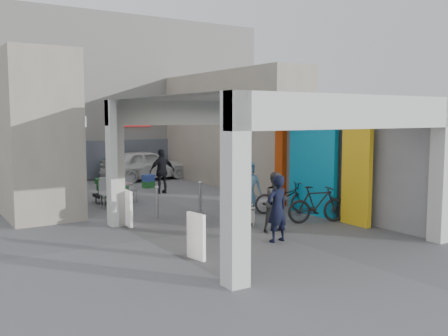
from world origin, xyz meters
TOP-DOWN VIEW (x-y plane):
  - ground at (0.00, 0.00)m, footprint 90.00×90.00m
  - arcade_canopy at (0.54, -0.82)m, footprint 6.40×6.45m
  - far_building at (-0.00, 13.99)m, footprint 18.00×4.08m
  - plaza_bldg_left at (-4.50, 7.50)m, footprint 2.00×9.00m
  - plaza_bldg_right at (4.50, 7.50)m, footprint 2.00×9.00m
  - bollard_left at (-1.64, 2.22)m, footprint 0.09×0.09m
  - bollard_center at (-0.06, 2.39)m, footprint 0.09×0.09m
  - bollard_right at (1.46, 2.25)m, footprint 0.09×0.09m
  - advert_board_near at (-2.75, -2.12)m, footprint 0.17×0.56m
  - advert_board_far at (-2.75, 1.74)m, footprint 0.12×0.55m
  - cafe_set at (-1.84, 5.17)m, footprint 1.53×1.24m
  - produce_stand at (-1.73, 5.73)m, footprint 1.29×0.70m
  - crate_stack at (0.82, 8.37)m, footprint 0.51×0.43m
  - border_collie at (0.16, 0.00)m, footprint 0.25×0.49m
  - man_with_dog at (-0.35, -1.88)m, footprint 0.63×0.44m
  - man_back_turned at (0.31, -1.05)m, footprint 0.80×0.63m
  - man_elderly at (1.29, 1.62)m, footprint 0.94×0.78m
  - man_crates at (0.63, 6.60)m, footprint 1.07×0.53m
  - bicycle_front at (2.11, 0.93)m, footprint 1.97×1.12m
  - bicycle_rear at (2.00, -0.78)m, footprint 1.84×1.05m
  - white_van at (1.82, 10.93)m, footprint 4.42×2.09m

SIDE VIEW (x-z plane):
  - ground at x=0.00m, z-range 0.00..0.00m
  - border_collie at x=0.16m, z-range -0.07..0.60m
  - crate_stack at x=0.82m, z-range 0.00..0.56m
  - cafe_set at x=-1.84m, z-range -0.14..0.79m
  - produce_stand at x=-1.73m, z-range -0.09..0.76m
  - bollard_right at x=1.46m, z-range 0.00..0.84m
  - bollard_left at x=-1.64m, z-range 0.00..0.96m
  - bollard_center at x=-0.06m, z-range 0.00..0.98m
  - bicycle_front at x=2.11m, z-range 0.00..0.98m
  - advert_board_near at x=-2.75m, z-range 0.01..1.01m
  - advert_board_far at x=-2.75m, z-range 0.01..1.01m
  - bicycle_rear at x=2.00m, z-range 0.00..1.07m
  - white_van at x=1.82m, z-range 0.00..1.46m
  - man_back_turned at x=0.31m, z-range 0.00..1.59m
  - man_with_dog at x=-0.35m, z-range 0.00..1.64m
  - man_elderly at x=1.29m, z-range 0.00..1.66m
  - man_crates at x=0.63m, z-range 0.00..1.76m
  - arcade_canopy at x=0.54m, z-range -0.90..5.50m
  - plaza_bldg_left at x=-4.50m, z-range 0.00..5.00m
  - plaza_bldg_right at x=4.50m, z-range 0.00..5.00m
  - far_building at x=0.00m, z-range -0.01..7.99m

